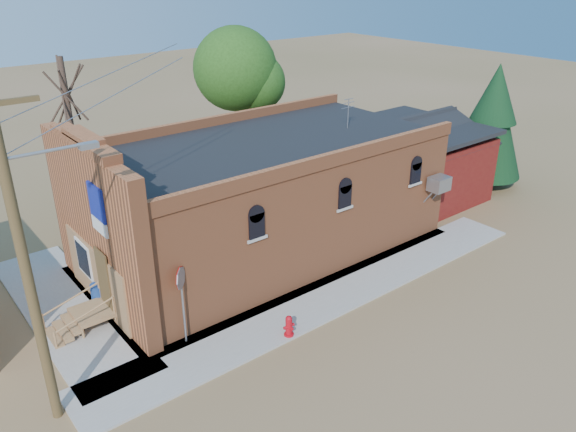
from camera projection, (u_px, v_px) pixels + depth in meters
ground at (317, 323)px, 18.85m from camera, size 120.00×120.00×0.00m
sidewalk_south at (332, 296)px, 20.33m from camera, size 19.00×2.20×0.08m
sidewalk_west at (67, 310)px, 19.52m from camera, size 2.60×10.00×0.08m
brick_bar at (259, 198)px, 22.72m from camera, size 16.40×7.97×6.30m
red_shed at (417, 153)px, 28.36m from camera, size 5.40×6.40×4.30m
utility_pole at (26, 258)px, 13.10m from camera, size 3.12×0.26×9.00m
tree_bare_near at (66, 93)px, 23.92m from camera, size 2.80×2.80×7.65m
tree_leafy at (235, 69)px, 29.40m from camera, size 4.40×4.40×8.15m
evergreen_tree at (493, 118)px, 28.97m from camera, size 3.60×3.60×6.50m
fire_hydrant at (289, 326)px, 17.97m from camera, size 0.42×0.41×0.73m
stop_sign at (181, 285)px, 16.99m from camera, size 0.55×0.57×2.68m
trash_barrel at (100, 295)px, 19.49m from camera, size 0.70×0.70×0.86m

